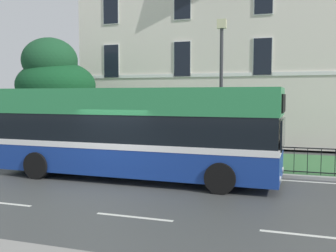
% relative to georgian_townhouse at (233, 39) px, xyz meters
% --- Properties ---
extents(ground_plane, '(60.00, 56.00, 0.18)m').
position_rel_georgian_townhouse_xyz_m(ground_plane, '(-1.77, -13.97, -6.56)').
color(ground_plane, '#414343').
extents(georgian_townhouse, '(17.96, 8.32, 12.78)m').
position_rel_georgian_townhouse_xyz_m(georgian_townhouse, '(0.00, 0.00, 0.00)').
color(georgian_townhouse, silver).
rests_on(georgian_townhouse, ground_plane).
extents(iron_verge_railing, '(13.37, 0.04, 0.97)m').
position_rel_georgian_townhouse_xyz_m(iron_verge_railing, '(0.00, -10.56, -5.93)').
color(iron_verge_railing, black).
rests_on(iron_verge_railing, ground_plane).
extents(evergreen_tree, '(4.89, 4.84, 6.10)m').
position_rel_georgian_townhouse_xyz_m(evergreen_tree, '(-8.11, -7.68, -4.08)').
color(evergreen_tree, '#423328').
rests_on(evergreen_tree, ground_plane).
extents(single_decker_bus, '(10.11, 2.76, 3.21)m').
position_rel_georgian_townhouse_xyz_m(single_decker_bus, '(-1.46, -12.64, -4.86)').
color(single_decker_bus, navy).
rests_on(single_decker_bus, ground_plane).
extents(street_lamp_post, '(0.36, 0.24, 5.86)m').
position_rel_georgian_townhouse_xyz_m(street_lamp_post, '(1.05, -9.74, -3.02)').
color(street_lamp_post, '#333338').
rests_on(street_lamp_post, ground_plane).
extents(litter_bin, '(0.56, 0.56, 1.08)m').
position_rel_georgian_townhouse_xyz_m(litter_bin, '(-5.35, -10.01, -5.89)').
color(litter_bin, black).
rests_on(litter_bin, ground_plane).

